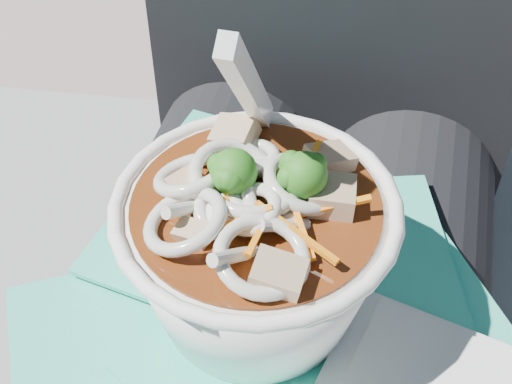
% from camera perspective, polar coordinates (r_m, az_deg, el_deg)
% --- Properties ---
extents(lap, '(0.33, 0.48, 0.16)m').
position_cam_1_polar(lap, '(0.57, 1.07, -12.87)').
color(lap, black).
rests_on(lap, stone_ledge).
extents(person_body, '(0.34, 0.94, 1.03)m').
position_cam_1_polar(person_body, '(0.61, 3.11, -4.80)').
color(person_body, black).
rests_on(person_body, ground).
extents(plastic_bag, '(0.38, 0.42, 0.02)m').
position_cam_1_polar(plastic_bag, '(0.49, 0.77, -9.21)').
color(plastic_bag, '#2EC2A2').
rests_on(plastic_bag, lap).
extents(udon_bowl, '(0.18, 0.18, 0.20)m').
position_cam_1_polar(udon_bowl, '(0.43, -0.04, -4.15)').
color(udon_bowl, white).
rests_on(udon_bowl, plastic_bag).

